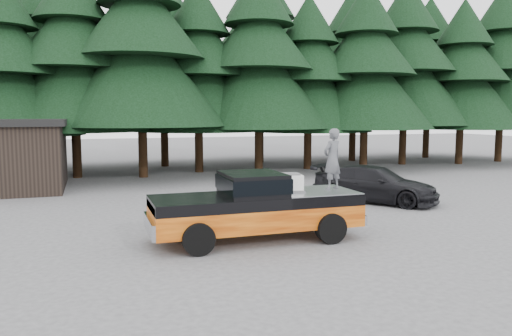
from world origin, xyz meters
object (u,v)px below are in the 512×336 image
object	(u,v)px
pickup_truck	(256,217)
air_compressor	(290,183)
parked_car	(375,184)
man_on_bed	(332,159)

from	to	relation	value
pickup_truck	air_compressor	xyz separation A→B (m)	(1.05, 0.05, 0.90)
pickup_truck	air_compressor	world-z (taller)	air_compressor
pickup_truck	parked_car	xyz separation A→B (m)	(6.50, 4.28, 0.06)
man_on_bed	parked_car	world-z (taller)	man_on_bed
air_compressor	man_on_bed	bearing A→B (deg)	7.86
pickup_truck	parked_car	size ratio (longest dim) A/B	1.20
air_compressor	man_on_bed	size ratio (longest dim) A/B	0.38
man_on_bed	air_compressor	bearing A→B (deg)	-22.83
pickup_truck	man_on_bed	bearing A→B (deg)	0.77
air_compressor	man_on_bed	xyz separation A→B (m)	(1.33, -0.02, 0.66)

